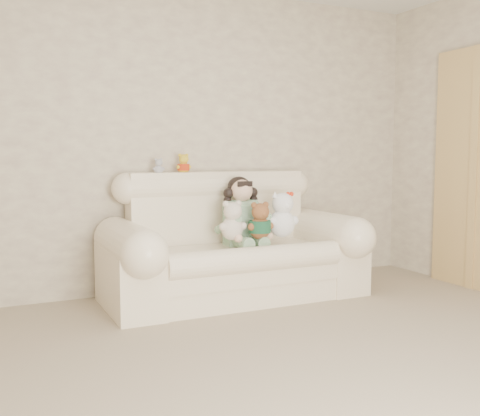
# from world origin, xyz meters

# --- Properties ---
(floor) EXTENTS (5.00, 5.00, 0.00)m
(floor) POSITION_xyz_m (0.00, 0.00, 0.00)
(floor) COLOR #85715E
(floor) RESTS_ON ground
(wall_back) EXTENTS (4.50, 0.00, 4.50)m
(wall_back) POSITION_xyz_m (0.00, 2.50, 1.30)
(wall_back) COLOR beige
(wall_back) RESTS_ON ground
(sofa) EXTENTS (2.10, 0.95, 1.03)m
(sofa) POSITION_xyz_m (0.19, 2.00, 0.52)
(sofa) COLOR #FFF5CD
(sofa) RESTS_ON floor
(door_panel) EXTENTS (0.06, 0.90, 2.10)m
(door_panel) POSITION_xyz_m (2.22, 1.40, 1.05)
(door_panel) COLOR #AD7F4A
(door_panel) RESTS_ON floor
(seated_child) EXTENTS (0.36, 0.44, 0.58)m
(seated_child) POSITION_xyz_m (0.28, 2.08, 0.71)
(seated_child) COLOR #2A7833
(seated_child) RESTS_ON sofa
(brown_teddy) EXTENTS (0.24, 0.19, 0.35)m
(brown_teddy) POSITION_xyz_m (0.33, 1.83, 0.68)
(brown_teddy) COLOR brown
(brown_teddy) RESTS_ON sofa
(white_cat) EXTENTS (0.33, 0.28, 0.44)m
(white_cat) POSITION_xyz_m (0.56, 1.87, 0.72)
(white_cat) COLOR white
(white_cat) RESTS_ON sofa
(cream_teddy) EXTENTS (0.25, 0.20, 0.37)m
(cream_teddy) POSITION_xyz_m (0.12, 1.89, 0.68)
(cream_teddy) COLOR beige
(cream_teddy) RESTS_ON sofa
(yellow_mini_bear) EXTENTS (0.15, 0.13, 0.20)m
(yellow_mini_bear) POSITION_xyz_m (-0.12, 2.37, 1.11)
(yellow_mini_bear) COLOR yellow
(yellow_mini_bear) RESTS_ON sofa
(grey_mini_plush) EXTENTS (0.12, 0.10, 0.16)m
(grey_mini_plush) POSITION_xyz_m (-0.34, 2.36, 1.09)
(grey_mini_plush) COLOR #B0B1B7
(grey_mini_plush) RESTS_ON sofa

